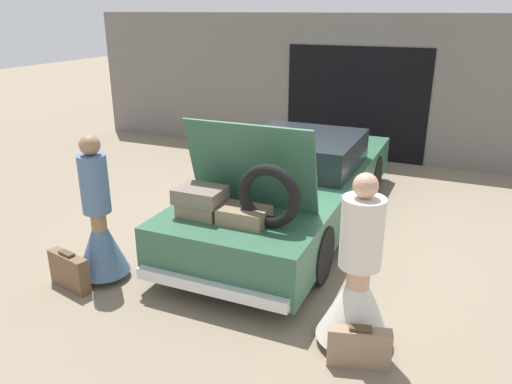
{
  "coord_description": "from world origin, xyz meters",
  "views": [
    {
      "loc": [
        2.14,
        -6.25,
        2.87
      ],
      "look_at": [
        0.0,
        -1.36,
        0.9
      ],
      "focal_mm": 35.0,
      "sensor_mm": 36.0,
      "label": 1
    }
  ],
  "objects_px": {
    "person_right": "(357,288)",
    "suitcase_beside_left_person": "(69,271)",
    "person_left": "(100,230)",
    "car": "(295,184)",
    "suitcase_beside_right_person": "(359,347)"
  },
  "relations": [
    {
      "from": "suitcase_beside_left_person",
      "to": "person_left",
      "type": "bearing_deg",
      "value": 59.12
    },
    {
      "from": "person_left",
      "to": "suitcase_beside_left_person",
      "type": "bearing_deg",
      "value": -44.57
    },
    {
      "from": "suitcase_beside_left_person",
      "to": "car",
      "type": "bearing_deg",
      "value": 58.87
    },
    {
      "from": "person_right",
      "to": "suitcase_beside_right_person",
      "type": "xyz_separation_m",
      "value": [
        0.11,
        -0.29,
        -0.39
      ]
    },
    {
      "from": "suitcase_beside_left_person",
      "to": "suitcase_beside_right_person",
      "type": "distance_m",
      "value": 3.16
    },
    {
      "from": "person_left",
      "to": "suitcase_beside_right_person",
      "type": "distance_m",
      "value": 3.01
    },
    {
      "from": "person_left",
      "to": "suitcase_beside_left_person",
      "type": "relative_size",
      "value": 2.92
    },
    {
      "from": "car",
      "to": "person_right",
      "type": "relative_size",
      "value": 3.09
    },
    {
      "from": "car",
      "to": "suitcase_beside_right_person",
      "type": "height_order",
      "value": "car"
    },
    {
      "from": "person_right",
      "to": "suitcase_beside_left_person",
      "type": "relative_size",
      "value": 2.86
    },
    {
      "from": "person_left",
      "to": "suitcase_beside_left_person",
      "type": "xyz_separation_m",
      "value": [
        -0.19,
        -0.32,
        -0.39
      ]
    },
    {
      "from": "person_right",
      "to": "suitcase_beside_right_person",
      "type": "bearing_deg",
      "value": -171.08
    },
    {
      "from": "person_left",
      "to": "suitcase_beside_right_person",
      "type": "height_order",
      "value": "person_left"
    },
    {
      "from": "person_right",
      "to": "person_left",
      "type": "bearing_deg",
      "value": 78.19
    },
    {
      "from": "car",
      "to": "person_left",
      "type": "bearing_deg",
      "value": -121.17
    }
  ]
}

